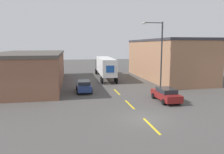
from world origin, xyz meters
name	(u,v)px	position (x,y,z in m)	size (l,w,h in m)	color
ground_plane	(144,119)	(0.00, 0.00, 0.00)	(160.00, 160.00, 0.00)	#4C4947
road_centerline	(130,104)	(0.00, 4.69, 0.00)	(0.20, 16.36, 0.01)	yellow
warehouse_left	(30,68)	(-12.46, 19.60, 2.59)	(10.15, 23.99, 5.17)	brown
warehouse_right	(166,59)	(11.70, 21.47, 3.69)	(8.62, 21.64, 7.37)	#9E7051
semi_truck	(105,66)	(0.41, 24.10, 2.36)	(3.25, 15.52, 3.95)	black
parked_car_left_far	(84,86)	(-4.38, 12.11, 0.80)	(2.03, 4.70, 1.53)	navy
parked_car_right_near	(166,94)	(4.38, 5.21, 0.80)	(2.03, 4.70, 1.53)	maroon
street_lamp	(159,52)	(5.77, 10.65, 5.40)	(2.97, 0.32, 9.37)	#2D2D30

